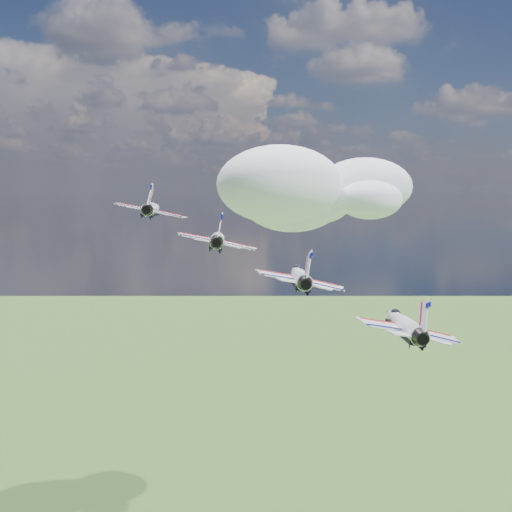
{
  "coord_description": "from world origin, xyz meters",
  "views": [
    {
      "loc": [
        13.92,
        -66.64,
        165.21
      ],
      "look_at": [
        14.93,
        7.91,
        157.48
      ],
      "focal_mm": 45.0,
      "sensor_mm": 36.0,
      "label": 1
    }
  ],
  "objects_px": {
    "jet_0": "(153,209)",
    "jet_3": "(403,323)",
    "jet_2": "(299,276)",
    "jet_1": "(218,238)"
  },
  "relations": [
    {
      "from": "jet_0",
      "to": "jet_3",
      "type": "xyz_separation_m",
      "value": [
        28.04,
        -27.6,
        -10.3
      ]
    },
    {
      "from": "jet_0",
      "to": "jet_3",
      "type": "distance_m",
      "value": 40.67
    },
    {
      "from": "jet_2",
      "to": "jet_3",
      "type": "relative_size",
      "value": 1.0
    },
    {
      "from": "jet_1",
      "to": "jet_3",
      "type": "xyz_separation_m",
      "value": [
        18.69,
        -18.4,
        -6.87
      ]
    },
    {
      "from": "jet_0",
      "to": "jet_1",
      "type": "bearing_deg",
      "value": -45.97
    },
    {
      "from": "jet_2",
      "to": "jet_3",
      "type": "height_order",
      "value": "jet_2"
    },
    {
      "from": "jet_3",
      "to": "jet_1",
      "type": "bearing_deg",
      "value": 134.03
    },
    {
      "from": "jet_2",
      "to": "jet_3",
      "type": "distance_m",
      "value": 13.56
    },
    {
      "from": "jet_2",
      "to": "jet_3",
      "type": "bearing_deg",
      "value": -45.97
    },
    {
      "from": "jet_0",
      "to": "jet_2",
      "type": "bearing_deg",
      "value": -45.97
    }
  ]
}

